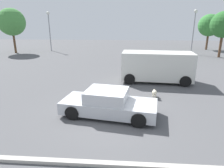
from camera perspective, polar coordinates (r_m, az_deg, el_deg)
The scene contains 10 objects.
ground_plane at distance 9.25m, azimuth -0.33°, elevation -9.55°, with size 80.00×80.00×0.00m, color #515154.
sedan_foreground at distance 9.24m, azimuth -1.06°, elevation -5.67°, with size 4.59×2.42×1.24m.
dog at distance 11.69m, azimuth 12.19°, elevation -2.40°, with size 0.29×0.68×0.48m.
van_white at distance 14.62m, azimuth 12.84°, elevation 5.08°, with size 5.09×2.48×2.16m.
parking_curb at distance 6.52m, azimuth -2.70°, elevation -22.02°, with size 7.77×0.20×0.12m, color #B7B2A8.
light_post_near at distance 31.40m, azimuth -17.70°, elevation 16.15°, with size 0.44×0.44×5.60m.
light_post_mid at distance 28.81m, azimuth 22.64°, elevation 15.73°, with size 0.44×0.44×5.71m.
tree_back_left at distance 31.10m, azimuth -26.98°, elevation 15.63°, with size 3.62×3.62×5.97m.
tree_back_center at distance 34.59m, azimuth 26.27°, elevation 14.93°, with size 3.28×3.28×5.33m.
tree_back_right at distance 27.68m, azimuth 29.55°, elevation 14.65°, with size 3.09×3.09×5.42m.
Camera 1 is at (0.65, -8.21, 4.21)m, focal length 31.70 mm.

